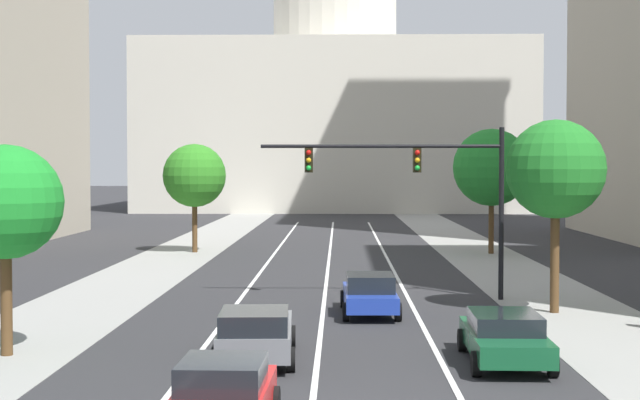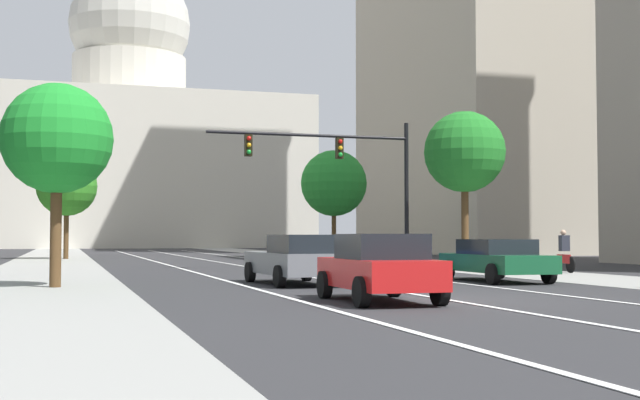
# 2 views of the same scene
# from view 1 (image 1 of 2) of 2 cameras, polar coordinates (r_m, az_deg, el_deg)

# --- Properties ---
(ground_plane) EXTENTS (400.00, 400.00, 0.00)m
(ground_plane) POSITION_cam_1_polar(r_m,az_deg,el_deg) (58.77, 0.60, -3.08)
(ground_plane) COLOR #2B2B2D
(sidewalk_left) EXTENTS (4.77, 130.00, 0.01)m
(sidewalk_left) POSITION_cam_1_polar(r_m,az_deg,el_deg) (54.64, -8.96, -3.48)
(sidewalk_left) COLOR gray
(sidewalk_left) RESTS_ON ground
(sidewalk_right) EXTENTS (4.77, 130.00, 0.01)m
(sidewalk_right) POSITION_cam_1_polar(r_m,az_deg,el_deg) (54.44, 10.10, -3.51)
(sidewalk_right) COLOR gray
(sidewalk_right) RESTS_ON ground
(lane_stripe_left) EXTENTS (0.16, 90.00, 0.01)m
(lane_stripe_left) POSITION_cam_1_polar(r_m,az_deg,el_deg) (44.02, -3.93, -4.78)
(lane_stripe_left) COLOR white
(lane_stripe_left) RESTS_ON ground
(lane_stripe_center) EXTENTS (0.16, 90.00, 0.01)m
(lane_stripe_center) POSITION_cam_1_polar(r_m,az_deg,el_deg) (43.85, 0.40, -4.80)
(lane_stripe_center) COLOR white
(lane_stripe_center) RESTS_ON ground
(lane_stripe_right) EXTENTS (0.16, 90.00, 0.01)m
(lane_stripe_right) POSITION_cam_1_polar(r_m,az_deg,el_deg) (43.93, 4.75, -4.80)
(lane_stripe_right) COLOR white
(lane_stripe_right) RESTS_ON ground
(capitol_building) EXTENTS (46.00, 27.74, 40.01)m
(capitol_building) POSITION_cam_1_polar(r_m,az_deg,el_deg) (118.51, 0.90, 6.01)
(capitol_building) COLOR beige
(capitol_building) RESTS_ON ground
(car_gray) EXTENTS (2.28, 4.87, 1.50)m
(car_gray) POSITION_cam_1_polar(r_m,az_deg,el_deg) (25.55, -3.89, -7.99)
(car_gray) COLOR slate
(car_gray) RESTS_ON ground
(car_blue) EXTENTS (2.07, 4.71, 1.46)m
(car_blue) POSITION_cam_1_polar(r_m,az_deg,el_deg) (33.46, 3.02, -5.66)
(car_blue) COLOR #1E389E
(car_blue) RESTS_ON ground
(car_red) EXTENTS (2.02, 4.04, 1.51)m
(car_red) POSITION_cam_1_polar(r_m,az_deg,el_deg) (18.75, -5.86, -11.68)
(car_red) COLOR red
(car_red) RESTS_ON ground
(car_green) EXTENTS (2.19, 4.80, 1.36)m
(car_green) POSITION_cam_1_polar(r_m,az_deg,el_deg) (25.69, 11.09, -8.08)
(car_green) COLOR #14512D
(car_green) RESTS_ON ground
(traffic_signal_mast) EXTENTS (9.53, 0.39, 6.76)m
(traffic_signal_mast) POSITION_cam_1_polar(r_m,az_deg,el_deg) (37.11, 6.26, 1.34)
(traffic_signal_mast) COLOR black
(traffic_signal_mast) RESTS_ON ground
(street_tree_near_right) EXTENTS (4.64, 4.64, 7.51)m
(street_tree_near_right) POSITION_cam_1_polar(r_m,az_deg,el_deg) (57.41, 10.33, 1.94)
(street_tree_near_right) COLOR #51381E
(street_tree_near_right) RESTS_ON ground
(street_tree_mid_left) EXTENTS (3.85, 3.85, 6.62)m
(street_tree_mid_left) POSITION_cam_1_polar(r_m,az_deg,el_deg) (57.86, -7.59, 1.46)
(street_tree_mid_left) COLOR #51381E
(street_tree_mid_left) RESTS_ON ground
(street_tree_near_left) EXTENTS (3.16, 3.16, 5.84)m
(street_tree_near_left) POSITION_cam_1_polar(r_m,az_deg,el_deg) (27.28, -18.49, -0.16)
(street_tree_near_left) COLOR #51381E
(street_tree_near_left) RESTS_ON ground
(street_tree_mid_right) EXTENTS (3.54, 3.54, 6.90)m
(street_tree_mid_right) POSITION_cam_1_polar(r_m,az_deg,el_deg) (34.53, 14.04, 1.78)
(street_tree_mid_right) COLOR #51381E
(street_tree_mid_right) RESTS_ON ground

